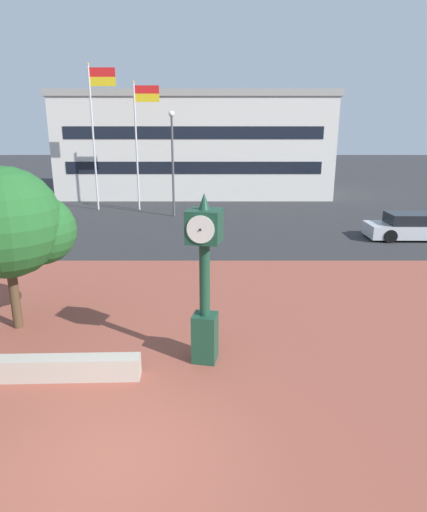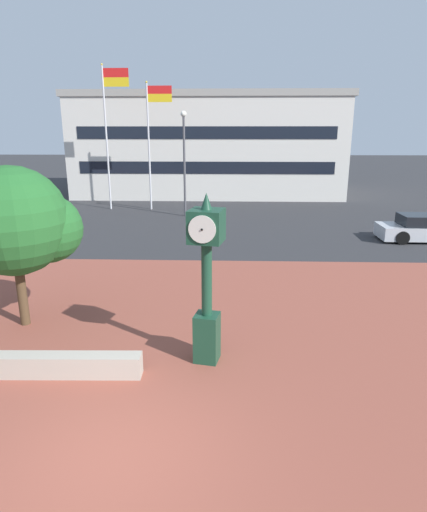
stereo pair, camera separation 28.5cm
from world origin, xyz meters
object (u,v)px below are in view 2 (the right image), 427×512
object	(u,v)px
car_street_mid	(424,229)
flagpole_secondary	(151,135)
plaza_tree	(20,223)
civic_building	(209,145)
flagpole_primary	(109,124)
street_clock	(207,278)
street_lamp_post	(184,153)

from	to	relation	value
car_street_mid	flagpole_secondary	distance (m)	17.49
plaza_tree	civic_building	xyz separation A→B (m)	(3.64, 27.65, 1.26)
flagpole_primary	civic_building	xyz separation A→B (m)	(6.19, 9.08, -1.54)
street_clock	flagpole_secondary	size ratio (longest dim) A/B	0.47
street_clock	car_street_mid	size ratio (longest dim) A/B	0.88
plaza_tree	street_lamp_post	world-z (taller)	street_lamp_post
flagpole_primary	car_street_mid	bearing A→B (deg)	-25.98
flagpole_secondary	street_lamp_post	distance (m)	3.60
flagpole_secondary	street_lamp_post	size ratio (longest dim) A/B	1.30
flagpole_primary	flagpole_secondary	distance (m)	2.87
street_clock	civic_building	xyz separation A→B (m)	(-1.30, 29.51, 2.07)
car_street_mid	street_lamp_post	distance (m)	14.06
flagpole_primary	civic_building	distance (m)	11.10
civic_building	street_lamp_post	bearing A→B (deg)	-94.92
car_street_mid	flagpole_primary	size ratio (longest dim) A/B	0.47
street_clock	civic_building	size ratio (longest dim) A/B	0.18
car_street_mid	street_lamp_post	bearing A→B (deg)	-115.30
plaza_tree	street_lamp_post	distance (m)	16.35
car_street_mid	flagpole_secondary	world-z (taller)	flagpole_secondary
car_street_mid	plaza_tree	bearing A→B (deg)	-55.03
car_street_mid	street_lamp_post	xyz separation A→B (m)	(-12.25, 6.04, 3.33)
plaza_tree	car_street_mid	size ratio (longest dim) A/B	0.98
plaza_tree	flagpole_primary	bearing A→B (deg)	97.81
plaza_tree	car_street_mid	distance (m)	18.12
flagpole_secondary	plaza_tree	bearing A→B (deg)	-90.77
car_street_mid	street_clock	bearing A→B (deg)	-38.92
plaza_tree	car_street_mid	world-z (taller)	plaza_tree
street_lamp_post	flagpole_secondary	bearing A→B (deg)	134.22
street_clock	flagpole_secondary	bearing A→B (deg)	114.22
flagpole_secondary	civic_building	size ratio (longest dim) A/B	0.38
flagpole_primary	flagpole_secondary	xyz separation A→B (m)	(2.80, 0.00, -0.67)
street_clock	flagpole_primary	bearing A→B (deg)	121.41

